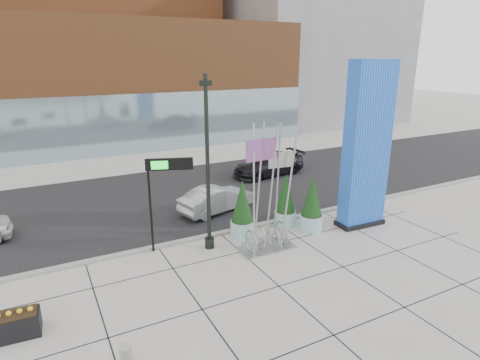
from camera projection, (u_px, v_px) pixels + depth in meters
name	position (u px, v px, depth m)	size (l,w,h in m)	color
ground	(242.00, 280.00, 14.91)	(160.00, 160.00, 0.00)	#9E9991
street_asphalt	(162.00, 199.00, 23.37)	(80.00, 12.00, 0.02)	black
curb_edge	(201.00, 237.00, 18.27)	(80.00, 0.30, 0.12)	gray
tower_podium	(114.00, 84.00, 36.57)	(34.00, 10.00, 11.00)	brown
tower_glass_front	(128.00, 125.00, 33.40)	(34.00, 0.60, 5.00)	#8CA5B2
building_grey_parking	(305.00, 47.00, 50.82)	(20.00, 18.00, 18.00)	slate
blue_pylon	(366.00, 149.00, 18.73)	(2.40, 1.15, 7.86)	#0C47B8
lamp_post	(208.00, 182.00, 16.55)	(0.49, 0.40, 7.35)	black
public_art_sculpture	(268.00, 217.00, 16.97)	(2.44, 1.25, 5.51)	#A7A9AC
concrete_bollard	(126.00, 357.00, 10.65)	(0.34, 0.34, 0.65)	gray
overhead_street_sign	(165.00, 171.00, 16.39)	(1.86, 0.80, 4.05)	black
round_planter_east	(312.00, 204.00, 18.84)	(1.09, 1.09, 2.73)	#9ACFCD
round_planter_mid	(286.00, 201.00, 19.40)	(1.05, 1.05, 2.62)	#9ACFCD
round_planter_west	(242.00, 210.00, 18.18)	(1.08, 1.08, 2.71)	#9ACFCD
box_planter_north	(11.00, 325.00, 11.80)	(1.63, 0.90, 0.87)	black
car_silver_mid	(217.00, 199.00, 21.28)	(1.47, 4.22, 1.39)	#A1A5A9
car_dark_east	(269.00, 164.00, 27.82)	(2.15, 5.29, 1.54)	black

